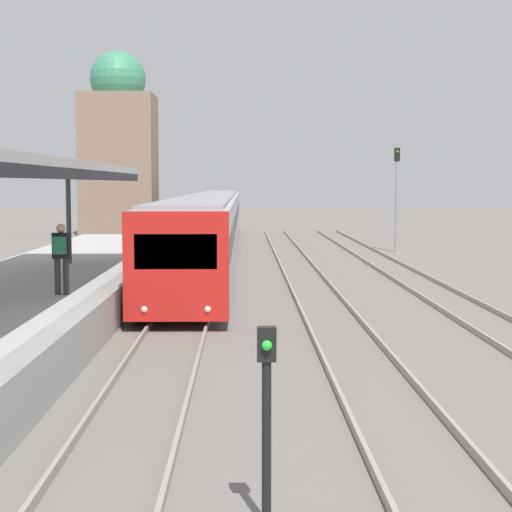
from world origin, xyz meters
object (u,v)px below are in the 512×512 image
(signal_post_near, at_px, (267,405))
(person_on_platform, at_px, (61,253))
(train_near, at_px, (212,220))
(signal_mast_far, at_px, (397,187))

(signal_post_near, bearing_deg, person_on_platform, 111.91)
(train_near, height_order, signal_mast_far, signal_mast_far)
(signal_post_near, height_order, signal_mast_far, signal_mast_far)
(person_on_platform, height_order, signal_mast_far, signal_mast_far)
(person_on_platform, xyz_separation_m, signal_post_near, (4.49, -11.16, -0.70))
(person_on_platform, distance_m, signal_post_near, 12.05)
(person_on_platform, relative_size, signal_post_near, 0.78)
(signal_post_near, bearing_deg, signal_mast_far, 77.81)
(signal_post_near, distance_m, signal_mast_far, 37.28)
(signal_post_near, relative_size, signal_mast_far, 0.39)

